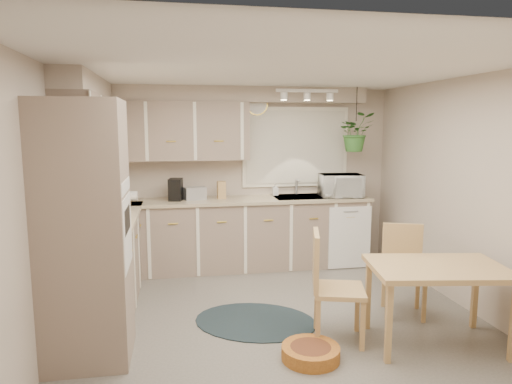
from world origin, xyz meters
The scene contains 35 objects.
floor centered at (0.00, 0.00, 0.00)m, with size 4.20×4.20×0.00m, color slate.
ceiling centered at (0.00, 0.00, 2.40)m, with size 4.20×4.20×0.00m, color silver.
wall_back centered at (0.00, 2.10, 1.20)m, with size 4.00×0.04×2.40m, color #B2A293.
wall_front centered at (0.00, -2.10, 1.20)m, with size 4.00×0.04×2.40m, color #B2A293.
wall_left centered at (-2.00, 0.00, 1.20)m, with size 0.04×4.20×2.40m, color #B2A293.
wall_right centered at (2.00, 0.00, 1.20)m, with size 0.04×4.20×2.40m, color #B2A293.
base_cab_left centered at (-1.70, 0.88, 0.45)m, with size 0.60×1.85×0.90m, color gray.
base_cab_back centered at (-0.20, 1.80, 0.45)m, with size 3.60×0.60×0.90m, color gray.
counter_left centered at (-1.69, 0.88, 0.92)m, with size 0.64×1.89×0.04m, color tan.
counter_back centered at (-0.20, 1.79, 0.92)m, with size 3.64×0.64×0.04m, color tan.
oven_stack centered at (-1.68, -0.38, 1.05)m, with size 0.65×0.65×2.10m, color gray.
wall_oven_face centered at (-1.35, -0.38, 1.05)m, with size 0.02×0.56×0.58m, color white.
upper_cab_left centered at (-1.82, 1.00, 1.83)m, with size 0.35×2.00×0.75m, color gray.
upper_cab_back centered at (-1.00, 1.93, 1.83)m, with size 2.00×0.35×0.75m, color gray.
soffit_left centered at (-1.85, 1.00, 2.30)m, with size 0.30×2.00×0.20m, color #B2A293.
soffit_back centered at (-0.20, 1.95, 2.30)m, with size 3.60×0.30×0.20m, color #B2A293.
cooktop centered at (-1.68, 0.30, 0.94)m, with size 0.52×0.58×0.02m, color white.
range_hood centered at (-1.70, 0.30, 1.40)m, with size 0.40×0.60×0.14m, color white.
window_blinds centered at (0.70, 2.07, 1.60)m, with size 1.40×0.02×1.00m, color silver.
window_frame centered at (0.70, 2.08, 1.60)m, with size 1.50×0.02×1.10m, color silver.
sink centered at (0.70, 1.80, 0.90)m, with size 0.70×0.48×0.10m, color #A8ABB0.
dishwasher_front centered at (1.30, 1.49, 0.42)m, with size 0.58×0.01×0.83m, color white.
track_light_bar centered at (0.70, 1.55, 2.33)m, with size 0.80×0.04×0.04m, color white.
wall_clock centered at (0.15, 2.07, 2.18)m, with size 0.30×0.30×0.03m, color #E3C350.
dining_table centered at (1.24, -0.65, 0.36)m, with size 1.13×0.75×0.71m, color tan.
chair_left centered at (0.44, -0.43, 0.49)m, with size 0.46×0.46×0.98m, color tan.
chair_back centered at (1.28, -0.01, 0.45)m, with size 0.42×0.42×0.90m, color tan.
braided_rug centered at (-0.22, 0.06, 0.01)m, with size 1.19×0.89×0.01m, color black.
pet_bed centered at (0.10, -0.73, 0.06)m, with size 0.48×0.48×0.11m, color #B56A24.
microwave centered at (1.23, 1.70, 1.13)m, with size 0.56×0.31×0.38m, color white.
soap_bottle centered at (0.38, 1.95, 0.98)m, with size 0.08×0.17×0.08m, color white.
hanging_plant centered at (1.42, 1.70, 1.75)m, with size 0.47×0.52×0.40m, color #326A2A.
coffee_maker centered at (-0.96, 1.80, 1.08)m, with size 0.16×0.20×0.29m, color black.
toaster centered at (-0.71, 1.82, 1.02)m, with size 0.27×0.16×0.17m, color #A8ABB0.
knife_block centered at (-0.36, 1.85, 1.05)m, with size 0.10×0.10×0.23m, color tan.
Camera 1 is at (-0.95, -4.09, 1.90)m, focal length 32.00 mm.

